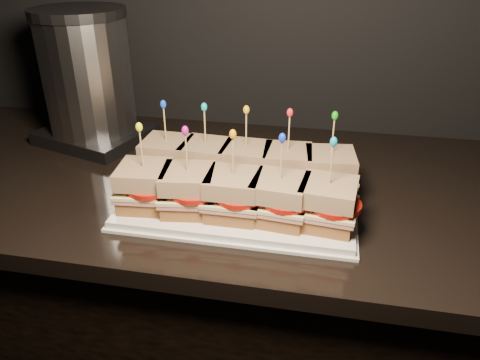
# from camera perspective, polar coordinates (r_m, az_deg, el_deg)

# --- Properties ---
(cabinet) EXTENTS (2.27, 0.63, 0.89)m
(cabinet) POSITION_cam_1_polar(r_m,az_deg,el_deg) (1.28, 9.82, -20.13)
(cabinet) COLOR black
(cabinet) RESTS_ON ground
(granite_slab) EXTENTS (2.31, 0.67, 0.03)m
(granite_slab) POSITION_cam_1_polar(r_m,az_deg,el_deg) (0.99, 11.95, -1.86)
(granite_slab) COLOR black
(granite_slab) RESTS_ON cabinet
(platter) EXTENTS (0.43, 0.27, 0.02)m
(platter) POSITION_cam_1_polar(r_m,az_deg,el_deg) (0.90, 0.00, -2.60)
(platter) COLOR white
(platter) RESTS_ON granite_slab
(platter_rim) EXTENTS (0.44, 0.28, 0.01)m
(platter_rim) POSITION_cam_1_polar(r_m,az_deg,el_deg) (0.90, 0.00, -2.93)
(platter_rim) COLOR white
(platter_rim) RESTS_ON granite_slab
(sandwich_0_bread_bot) EXTENTS (0.09, 0.09, 0.02)m
(sandwich_0_bread_bot) POSITION_cam_1_polar(r_m,az_deg,el_deg) (0.98, -8.72, 1.24)
(sandwich_0_bread_bot) COLOR brown
(sandwich_0_bread_bot) RESTS_ON platter
(sandwich_0_ham) EXTENTS (0.10, 0.10, 0.01)m
(sandwich_0_ham) POSITION_cam_1_polar(r_m,az_deg,el_deg) (0.97, -8.79, 2.11)
(sandwich_0_ham) COLOR #C57468
(sandwich_0_ham) RESTS_ON sandwich_0_bread_bot
(sandwich_0_cheese) EXTENTS (0.10, 0.10, 0.01)m
(sandwich_0_cheese) POSITION_cam_1_polar(r_m,az_deg,el_deg) (0.97, -8.82, 2.48)
(sandwich_0_cheese) COLOR #F2E6A2
(sandwich_0_cheese) RESTS_ON sandwich_0_ham
(sandwich_0_tomato) EXTENTS (0.09, 0.09, 0.01)m
(sandwich_0_tomato) POSITION_cam_1_polar(r_m,az_deg,el_deg) (0.96, -8.29, 2.68)
(sandwich_0_tomato) COLOR #B2160C
(sandwich_0_tomato) RESTS_ON sandwich_0_cheese
(sandwich_0_bread_top) EXTENTS (0.09, 0.09, 0.03)m
(sandwich_0_bread_top) POSITION_cam_1_polar(r_m,az_deg,el_deg) (0.96, -8.93, 3.97)
(sandwich_0_bread_top) COLOR brown
(sandwich_0_bread_top) RESTS_ON sandwich_0_tomato
(sandwich_0_pick) EXTENTS (0.00, 0.00, 0.09)m
(sandwich_0_pick) POSITION_cam_1_polar(r_m,az_deg,el_deg) (0.94, -9.14, 6.51)
(sandwich_0_pick) COLOR tan
(sandwich_0_pick) RESTS_ON sandwich_0_bread_top
(sandwich_0_frill) EXTENTS (0.01, 0.01, 0.02)m
(sandwich_0_frill) POSITION_cam_1_polar(r_m,az_deg,el_deg) (0.93, -9.35, 9.10)
(sandwich_0_frill) COLOR blue
(sandwich_0_frill) RESTS_ON sandwich_0_pick
(sandwich_1_bread_bot) EXTENTS (0.10, 0.10, 0.02)m
(sandwich_1_bread_bot) POSITION_cam_1_polar(r_m,az_deg,el_deg) (0.96, -4.09, 0.83)
(sandwich_1_bread_bot) COLOR brown
(sandwich_1_bread_bot) RESTS_ON platter
(sandwich_1_ham) EXTENTS (0.11, 0.10, 0.01)m
(sandwich_1_ham) POSITION_cam_1_polar(r_m,az_deg,el_deg) (0.95, -4.13, 1.71)
(sandwich_1_ham) COLOR #C57468
(sandwich_1_ham) RESTS_ON sandwich_1_bread_bot
(sandwich_1_cheese) EXTENTS (0.11, 0.10, 0.01)m
(sandwich_1_cheese) POSITION_cam_1_polar(r_m,az_deg,el_deg) (0.95, -4.14, 2.09)
(sandwich_1_cheese) COLOR #F2E6A2
(sandwich_1_cheese) RESTS_ON sandwich_1_ham
(sandwich_1_tomato) EXTENTS (0.09, 0.09, 0.01)m
(sandwich_1_tomato) POSITION_cam_1_polar(r_m,az_deg,el_deg) (0.93, -3.54, 2.29)
(sandwich_1_tomato) COLOR #B2160C
(sandwich_1_tomato) RESTS_ON sandwich_1_cheese
(sandwich_1_bread_top) EXTENTS (0.10, 0.10, 0.03)m
(sandwich_1_bread_top) POSITION_cam_1_polar(r_m,az_deg,el_deg) (0.93, -4.20, 3.62)
(sandwich_1_bread_top) COLOR brown
(sandwich_1_bread_top) RESTS_ON sandwich_1_tomato
(sandwich_1_pick) EXTENTS (0.00, 0.00, 0.09)m
(sandwich_1_pick) POSITION_cam_1_polar(r_m,az_deg,el_deg) (0.92, -4.30, 6.22)
(sandwich_1_pick) COLOR tan
(sandwich_1_pick) RESTS_ON sandwich_1_bread_top
(sandwich_1_frill) EXTENTS (0.01, 0.01, 0.02)m
(sandwich_1_frill) POSITION_cam_1_polar(r_m,az_deg,el_deg) (0.90, -4.40, 8.88)
(sandwich_1_frill) COLOR #10B2B9
(sandwich_1_frill) RESTS_ON sandwich_1_pick
(sandwich_2_bread_bot) EXTENTS (0.09, 0.09, 0.02)m
(sandwich_2_bread_bot) POSITION_cam_1_polar(r_m,az_deg,el_deg) (0.94, 0.72, 0.39)
(sandwich_2_bread_bot) COLOR brown
(sandwich_2_bread_bot) RESTS_ON platter
(sandwich_2_ham) EXTENTS (0.10, 0.10, 0.01)m
(sandwich_2_ham) POSITION_cam_1_polar(r_m,az_deg,el_deg) (0.93, 0.73, 1.29)
(sandwich_2_ham) COLOR #C57468
(sandwich_2_ham) RESTS_ON sandwich_2_bread_bot
(sandwich_2_cheese) EXTENTS (0.10, 0.10, 0.01)m
(sandwich_2_cheese) POSITION_cam_1_polar(r_m,az_deg,el_deg) (0.93, 0.73, 1.68)
(sandwich_2_cheese) COLOR #F2E6A2
(sandwich_2_cheese) RESTS_ON sandwich_2_ham
(sandwich_2_tomato) EXTENTS (0.09, 0.09, 0.01)m
(sandwich_2_tomato) POSITION_cam_1_polar(r_m,az_deg,el_deg) (0.92, 1.40, 1.87)
(sandwich_2_tomato) COLOR #B2160C
(sandwich_2_tomato) RESTS_ON sandwich_2_cheese
(sandwich_2_bread_top) EXTENTS (0.09, 0.09, 0.03)m
(sandwich_2_bread_top) POSITION_cam_1_polar(r_m,az_deg,el_deg) (0.92, 0.74, 3.22)
(sandwich_2_bread_top) COLOR brown
(sandwich_2_bread_top) RESTS_ON sandwich_2_tomato
(sandwich_2_pick) EXTENTS (0.00, 0.00, 0.09)m
(sandwich_2_pick) POSITION_cam_1_polar(r_m,az_deg,el_deg) (0.90, 0.76, 5.86)
(sandwich_2_pick) COLOR tan
(sandwich_2_pick) RESTS_ON sandwich_2_bread_top
(sandwich_2_frill) EXTENTS (0.01, 0.01, 0.02)m
(sandwich_2_frill) POSITION_cam_1_polar(r_m,az_deg,el_deg) (0.88, 0.78, 8.57)
(sandwich_2_frill) COLOR gold
(sandwich_2_frill) RESTS_ON sandwich_2_pick
(sandwich_3_bread_bot) EXTENTS (0.10, 0.10, 0.02)m
(sandwich_3_bread_bot) POSITION_cam_1_polar(r_m,az_deg,el_deg) (0.93, 5.67, -0.06)
(sandwich_3_bread_bot) COLOR brown
(sandwich_3_bread_bot) RESTS_ON platter
(sandwich_3_ham) EXTENTS (0.10, 0.10, 0.01)m
(sandwich_3_ham) POSITION_cam_1_polar(r_m,az_deg,el_deg) (0.92, 5.72, 0.84)
(sandwich_3_ham) COLOR #C57468
(sandwich_3_ham) RESTS_ON sandwich_3_bread_bot
(sandwich_3_cheese) EXTENTS (0.11, 0.10, 0.01)m
(sandwich_3_cheese) POSITION_cam_1_polar(r_m,az_deg,el_deg) (0.92, 5.74, 1.23)
(sandwich_3_cheese) COLOR #F2E6A2
(sandwich_3_cheese) RESTS_ON sandwich_3_ham
(sandwich_3_tomato) EXTENTS (0.09, 0.09, 0.01)m
(sandwich_3_tomato) POSITION_cam_1_polar(r_m,az_deg,el_deg) (0.91, 6.47, 1.42)
(sandwich_3_tomato) COLOR #B2160C
(sandwich_3_tomato) RESTS_ON sandwich_3_cheese
(sandwich_3_bread_top) EXTENTS (0.10, 0.10, 0.03)m
(sandwich_3_bread_top) POSITION_cam_1_polar(r_m,az_deg,el_deg) (0.91, 5.82, 2.79)
(sandwich_3_bread_top) COLOR brown
(sandwich_3_bread_top) RESTS_ON sandwich_3_tomato
(sandwich_3_pick) EXTENTS (0.00, 0.00, 0.09)m
(sandwich_3_pick) POSITION_cam_1_polar(r_m,az_deg,el_deg) (0.89, 5.96, 5.45)
(sandwich_3_pick) COLOR tan
(sandwich_3_pick) RESTS_ON sandwich_3_bread_top
(sandwich_3_frill) EXTENTS (0.01, 0.01, 0.02)m
(sandwich_3_frill) POSITION_cam_1_polar(r_m,az_deg,el_deg) (0.87, 6.11, 8.18)
(sandwich_3_frill) COLOR red
(sandwich_3_frill) RESTS_ON sandwich_3_pick
(sandwich_4_bread_bot) EXTENTS (0.10, 0.10, 0.02)m
(sandwich_4_bread_bot) POSITION_cam_1_polar(r_m,az_deg,el_deg) (0.93, 10.69, -0.52)
(sandwich_4_bread_bot) COLOR brown
(sandwich_4_bread_bot) RESTS_ON platter
(sandwich_4_ham) EXTENTS (0.11, 0.11, 0.01)m
(sandwich_4_ham) POSITION_cam_1_polar(r_m,az_deg,el_deg) (0.92, 10.78, 0.39)
(sandwich_4_ham) COLOR #C57468
(sandwich_4_ham) RESTS_ON sandwich_4_bread_bot
(sandwich_4_cheese) EXTENTS (0.11, 0.11, 0.01)m
(sandwich_4_cheese) POSITION_cam_1_polar(r_m,az_deg,el_deg) (0.92, 10.82, 0.77)
(sandwich_4_cheese) COLOR #F2E6A2
(sandwich_4_cheese) RESTS_ON sandwich_4_ham
(sandwich_4_tomato) EXTENTS (0.09, 0.09, 0.01)m
(sandwich_4_tomato) POSITION_cam_1_polar(r_m,az_deg,el_deg) (0.91, 11.60, 0.96)
(sandwich_4_tomato) COLOR #B2160C
(sandwich_4_tomato) RESTS_ON sandwich_4_cheese
(sandwich_4_bread_top) EXTENTS (0.10, 0.10, 0.03)m
(sandwich_4_bread_top) POSITION_cam_1_polar(r_m,az_deg,el_deg) (0.91, 10.97, 2.33)
(sandwich_4_bread_top) COLOR brown
(sandwich_4_bread_top) RESTS_ON sandwich_4_tomato
(sandwich_4_pick) EXTENTS (0.00, 0.00, 0.09)m
(sandwich_4_pick) POSITION_cam_1_polar(r_m,az_deg,el_deg) (0.89, 11.23, 4.98)
(sandwich_4_pick) COLOR tan
(sandwich_4_pick) RESTS_ON sandwich_4_bread_top
(sandwich_4_frill) EXTENTS (0.01, 0.01, 0.02)m
(sandwich_4_frill) POSITION_cam_1_polar(r_m,az_deg,el_deg) (0.87, 11.50, 7.71)
(sandwich_4_frill) COLOR #14A613
(sandwich_4_frill) RESTS_ON sandwich_4_pick
(sandwich_5_bread_bot) EXTENTS (0.10, 0.10, 0.02)m
(sandwich_5_bread_bot) POSITION_cam_1_polar(r_m,az_deg,el_deg) (0.88, -11.30, -2.28)
(sandwich_5_bread_bot) COLOR brown
(sandwich_5_bread_bot) RESTS_ON platter
(sandwich_5_ham) EXTENTS (0.11, 0.10, 0.01)m
(sandwich_5_ham) POSITION_cam_1_polar(r_m,az_deg,el_deg) (0.87, -11.40, -1.35)
(sandwich_5_ham) COLOR #C57468
(sandwich_5_ham) RESTS_ON sandwich_5_bread_bot
(sandwich_5_cheese) EXTENTS (0.11, 0.11, 0.01)m
(sandwich_5_cheese) POSITION_cam_1_polar(r_m,az_deg,el_deg) (0.87, -11.44, -0.94)
(sandwich_5_cheese) COLOR #F2E6A2
(sandwich_5_cheese) RESTS_ON sandwich_5_ham
(sandwich_5_tomato) EXTENTS (0.09, 0.09, 0.01)m
(sandwich_5_tomato) POSITION_cam_1_polar(r_m,az_deg,el_deg) (0.86, -10.89, -0.77)
(sandwich_5_tomato) COLOR #B2160C
(sandwich_5_tomato) RESTS_ON sandwich_5_cheese
(sandwich_5_bread_top) EXTENTS (0.10, 0.10, 0.03)m
(sandwich_5_bread_top) POSITION_cam_1_polar(r_m,az_deg,el_deg) (0.86, -11.61, 0.68)
(sandwich_5_bread_top) COLOR brown
(sandwich_5_bread_top) RESTS_ON sandwich_5_tomato
(sandwich_5_pick) EXTENTS (0.00, 0.00, 0.09)m
(sandwich_5_pick) POSITION_cam_1_polar(r_m,az_deg,el_deg) (0.84, -11.91, 3.46)
(sandwich_5_pick) COLOR tan
(sandwich_5_pick) RESTS_ON sandwich_5_bread_top
(sandwich_5_frill) EXTENTS (0.01, 0.01, 0.02)m
(sandwich_5_frill) POSITION_cam_1_polar(r_m,az_deg,el_deg) (0.82, -12.21, 6.32)
(sandwich_5_frill) COLOR #F9FD0F
(sandwich_5_frill) RESTS_ON sandwich_5_pick
(sandwich_6_bread_bot) EXTENTS (0.10, 0.10, 0.02)m
(sandwich_6_bread_bot) POSITION_cam_1_polar(r_m,az_deg,el_deg) (0.85, -6.19, -2.85)
(sandwich_6_bread_bot) COLOR brown
(sandwich_6_bread_bot) RESTS_ON platter
(sandwich_6_ham) EXTENTS (0.11, 0.11, 0.01)m
(sandwich_6_ham) POSITION_cam_1_polar(r_m,az_deg,el_deg) (0.85, -6.25, -1.89)
(sandwich_6_ham) COLOR #C57468
(sandwich_6_ham) RESTS_ON sandwich_6_bread_bot
(sandwich_6_cheese) EXTENTS (0.11, 0.11, 0.01)m
(sandwich_6_cheese) POSITION_cam_1_polar(r_m,az_deg,el_deg) (0.84, -6.28, -1.47)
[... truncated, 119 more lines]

